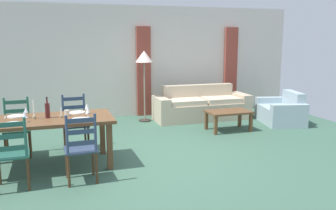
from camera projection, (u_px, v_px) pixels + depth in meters
ground_plane at (147, 157)px, 5.89m from camera, size 9.60×9.60×0.02m
wall_far at (111, 62)px, 8.72m from camera, size 9.60×0.16×2.70m
curtain_panel_left at (144, 72)px, 8.87m from camera, size 0.35×0.08×2.20m
curtain_panel_right at (231, 69)px, 9.61m from camera, size 0.35×0.08×2.20m
dining_table at (48, 124)px, 5.32m from camera, size 1.90×0.96×0.75m
dining_chair_near_left at (12, 154)px, 4.54m from camera, size 0.44×0.42×0.96m
dining_chair_near_right at (81, 148)px, 4.76m from camera, size 0.43×0.41×0.96m
dining_chair_far_left at (17, 127)px, 5.87m from camera, size 0.43×0.41×0.96m
dining_chair_far_right at (75, 123)px, 6.19m from camera, size 0.44×0.43×0.96m
dinner_plate_near_left at (13, 124)px, 4.93m from camera, size 0.24×0.24×0.02m
fork_near_left at (1, 125)px, 4.88m from camera, size 0.03×0.17×0.01m
dinner_plate_near_right at (80, 119)px, 5.20m from camera, size 0.24×0.24×0.02m
fork_near_right at (69, 120)px, 5.16m from camera, size 0.03×0.17×0.01m
dinner_plate_far_left at (16, 116)px, 5.39m from camera, size 0.24×0.24×0.02m
fork_far_left at (5, 117)px, 5.35m from camera, size 0.02×0.17×0.01m
dinner_plate_far_right at (77, 112)px, 5.67m from camera, size 0.24×0.24×0.02m
fork_far_right at (67, 113)px, 5.63m from camera, size 0.03×0.17×0.01m
wine_bottle at (47, 110)px, 5.31m from camera, size 0.07×0.07×0.32m
wine_glass_near_left at (24, 114)px, 5.05m from camera, size 0.06×0.06×0.16m
wine_glass_near_right at (88, 110)px, 5.33m from camera, size 0.06×0.06×0.16m
wine_glass_far_left at (26, 110)px, 5.33m from camera, size 0.06×0.06×0.16m
wine_glass_far_right at (87, 107)px, 5.60m from camera, size 0.06×0.06×0.16m
coffee_cup_primary at (67, 113)px, 5.47m from camera, size 0.07×0.07×0.09m
candle_tall at (34, 113)px, 5.25m from camera, size 0.05×0.05×0.29m
candle_short at (61, 115)px, 5.32m from camera, size 0.05×0.05×0.16m
couch at (201, 107)px, 8.63m from camera, size 2.29×0.82×0.80m
coffee_table at (228, 114)px, 7.51m from camera, size 0.90×0.56×0.42m
armchair_upholstered at (283, 112)px, 8.21m from camera, size 1.04×1.31×0.72m
standing_lamp at (144, 61)px, 8.18m from camera, size 0.40×0.40×1.64m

